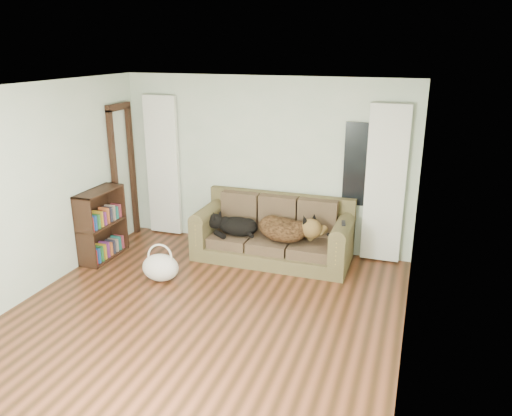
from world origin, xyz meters
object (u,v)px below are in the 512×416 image
(sofa, at_px, (273,230))
(dog_black_lab, at_px, (235,226))
(dog_shepherd, at_px, (286,231))
(tote_bag, at_px, (161,269))
(bookshelf, at_px, (102,226))

(sofa, bearing_deg, dog_black_lab, -171.90)
(dog_shepherd, height_order, tote_bag, dog_shepherd)
(sofa, distance_m, bookshelf, 2.50)
(dog_black_lab, relative_size, dog_shepherd, 0.78)
(dog_shepherd, bearing_deg, dog_black_lab, 25.91)
(dog_black_lab, distance_m, tote_bag, 1.31)
(dog_black_lab, relative_size, tote_bag, 1.22)
(dog_shepherd, xyz_separation_m, bookshelf, (-2.60, -0.68, 0.01))
(dog_shepherd, bearing_deg, sofa, 6.62)
(sofa, height_order, tote_bag, sofa)
(dog_black_lab, bearing_deg, dog_shepherd, 10.67)
(dog_black_lab, xyz_separation_m, dog_shepherd, (0.77, 0.00, 0.01))
(dog_shepherd, distance_m, tote_bag, 1.82)
(tote_bag, bearing_deg, dog_black_lab, 58.56)
(sofa, xyz_separation_m, bookshelf, (-2.39, -0.75, 0.05))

